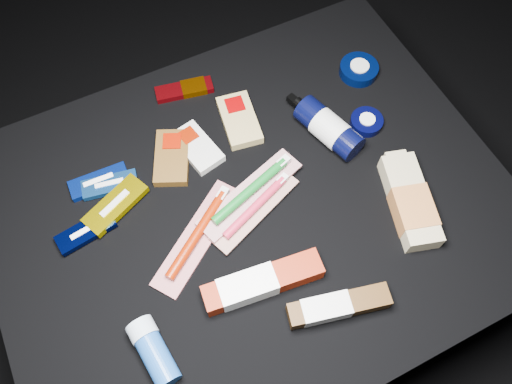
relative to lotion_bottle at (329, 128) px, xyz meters
name	(u,v)px	position (x,y,z in m)	size (l,w,h in m)	color
ground	(253,269)	(-0.21, -0.07, -0.43)	(3.00, 3.00, 0.00)	black
cloth_table	(252,241)	(-0.21, -0.07, -0.23)	(0.98, 0.78, 0.40)	black
luna_bar_0	(99,182)	(-0.46, 0.10, -0.02)	(0.12, 0.05, 0.02)	navy
luna_bar_1	(110,185)	(-0.44, 0.09, -0.02)	(0.11, 0.06, 0.01)	#195096
luna_bar_2	(86,232)	(-0.51, 0.01, -0.02)	(0.11, 0.05, 0.01)	black
luna_bar_3	(116,205)	(-0.44, 0.04, -0.01)	(0.14, 0.10, 0.02)	#A99500
clif_bar_0	(172,155)	(-0.31, 0.09, -0.02)	(0.11, 0.14, 0.02)	#513412
clif_bar_1	(196,146)	(-0.25, 0.09, -0.02)	(0.08, 0.12, 0.02)	silver
clif_bar_2	(239,118)	(-0.15, 0.12, -0.02)	(0.09, 0.14, 0.02)	tan
power_bar	(187,89)	(-0.21, 0.24, -0.02)	(0.13, 0.06, 0.02)	#6C060B
lotion_bottle	(329,128)	(0.00, 0.00, 0.00)	(0.10, 0.19, 0.06)	black
cream_tin_upper	(359,70)	(0.14, 0.11, -0.02)	(0.08, 0.08, 0.03)	black
cream_tin_lower	(366,122)	(0.09, -0.01, -0.02)	(0.07, 0.07, 0.02)	black
bodywash_bottle	(410,203)	(0.06, -0.21, -0.01)	(0.12, 0.21, 0.04)	tan
deodorant_stick	(153,351)	(-0.47, -0.25, -0.01)	(0.06, 0.12, 0.05)	#18458D
toothbrush_pack_0	(199,234)	(-0.33, -0.09, -0.02)	(0.23, 0.18, 0.03)	#A9A09D
toothbrush_pack_1	(256,207)	(-0.21, -0.09, -0.01)	(0.21, 0.12, 0.02)	#ADA8A2
toothbrush_pack_2	(251,191)	(-0.20, -0.06, -0.01)	(0.24, 0.12, 0.03)	beige
toothpaste_carton_red	(258,284)	(-0.27, -0.22, -0.01)	(0.22, 0.07, 0.04)	maroon
toothpaste_carton_green	(334,307)	(-0.17, -0.32, -0.01)	(0.18, 0.08, 0.03)	#3C230C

